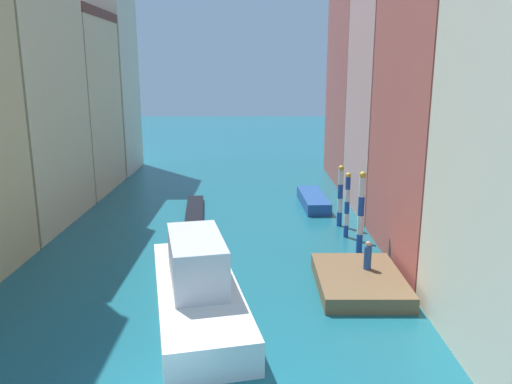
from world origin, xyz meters
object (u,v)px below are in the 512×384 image
object	(u,v)px
mooring_pole_1	(347,204)
gondola_black	(194,215)
waterfront_dock	(359,281)
vaporetto_white	(197,286)
person_on_dock	(368,256)
mooring_pole_2	(340,195)
motorboat_0	(313,200)
mooring_pole_0	(361,212)

from	to	relation	value
mooring_pole_1	gondola_black	xyz separation A→B (m)	(-9.83, 4.25, -1.88)
waterfront_dock	gondola_black	size ratio (longest dim) A/B	0.57
mooring_pole_1	vaporetto_white	size ratio (longest dim) A/B	0.37
person_on_dock	mooring_pole_1	world-z (taller)	mooring_pole_1
mooring_pole_2	gondola_black	size ratio (longest dim) A/B	0.42
waterfront_dock	mooring_pole_2	xyz separation A→B (m)	(0.64, 9.74, 1.72)
mooring_pole_2	gondola_black	distance (m)	10.16
motorboat_0	vaporetto_white	bearing A→B (deg)	-111.55
person_on_dock	mooring_pole_0	xyz separation A→B (m)	(0.47, 4.13, 1.03)
person_on_dock	vaporetto_white	size ratio (longest dim) A/B	0.13
waterfront_dock	mooring_pole_1	world-z (taller)	mooring_pole_1
waterfront_dock	mooring_pole_2	world-z (taller)	mooring_pole_2
vaporetto_white	gondola_black	size ratio (longest dim) A/B	1.14
waterfront_dock	gondola_black	xyz separation A→B (m)	(-9.15, 11.70, -0.17)
waterfront_dock	mooring_pole_2	size ratio (longest dim) A/B	1.35
waterfront_dock	mooring_pole_2	distance (m)	9.91
person_on_dock	motorboat_0	xyz separation A→B (m)	(-0.99, 14.25, -0.93)
waterfront_dock	vaporetto_white	size ratio (longest dim) A/B	0.50
mooring_pole_1	mooring_pole_2	distance (m)	2.29
person_on_dock	mooring_pole_1	distance (m)	6.89
motorboat_0	waterfront_dock	bearing A→B (deg)	-88.04
vaporetto_white	motorboat_0	world-z (taller)	vaporetto_white
mooring_pole_0	motorboat_0	distance (m)	10.41
person_on_dock	mooring_pole_0	size ratio (longest dim) A/B	0.30
person_on_dock	gondola_black	xyz separation A→B (m)	(-9.63, 11.10, -1.17)
mooring_pole_0	mooring_pole_1	bearing A→B (deg)	95.63
person_on_dock	mooring_pole_1	size ratio (longest dim) A/B	0.35
waterfront_dock	motorboat_0	size ratio (longest dim) A/B	0.88
person_on_dock	gondola_black	distance (m)	14.74
mooring_pole_2	motorboat_0	bearing A→B (deg)	102.68
waterfront_dock	mooring_pole_1	bearing A→B (deg)	84.76
mooring_pole_0	vaporetto_white	size ratio (longest dim) A/B	0.42
person_on_dock	vaporetto_white	xyz separation A→B (m)	(-7.79, -2.97, -0.21)
vaporetto_white	person_on_dock	bearing A→B (deg)	20.84
mooring_pole_1	gondola_black	bearing A→B (deg)	156.60
waterfront_dock	mooring_pole_1	distance (m)	7.67
mooring_pole_0	gondola_black	world-z (taller)	mooring_pole_0
waterfront_dock	vaporetto_white	distance (m)	7.72
mooring_pole_2	vaporetto_white	bearing A→B (deg)	-123.30
person_on_dock	mooring_pole_1	bearing A→B (deg)	88.30
person_on_dock	motorboat_0	bearing A→B (deg)	93.97
gondola_black	motorboat_0	distance (m)	9.20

